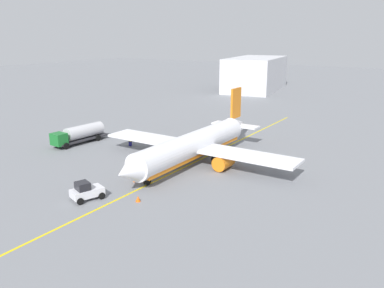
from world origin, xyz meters
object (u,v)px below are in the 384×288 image
object	(u,v)px
airplane	(194,145)
safety_cone_wingtip	(135,179)
refueling_worker	(130,141)
fuel_tanker	(80,134)
safety_cone_nose	(138,199)
pushback_tug	(86,191)

from	to	relation	value
airplane	safety_cone_wingtip	world-z (taller)	airplane
airplane	refueling_worker	bearing A→B (deg)	-97.52
fuel_tanker	safety_cone_nose	world-z (taller)	fuel_tanker
fuel_tanker	safety_cone_wingtip	world-z (taller)	fuel_tanker
pushback_tug	safety_cone_wingtip	size ratio (longest dim) A/B	5.81
airplane	fuel_tanker	bearing A→B (deg)	-85.92
airplane	refueling_worker	size ratio (longest dim) A/B	19.00
fuel_tanker	safety_cone_wingtip	size ratio (longest dim) A/B	15.53
airplane	safety_cone_wingtip	bearing A→B (deg)	-11.57
pushback_tug	refueling_worker	distance (m)	22.87
pushback_tug	safety_cone_nose	size ratio (longest dim) A/B	6.11
pushback_tug	fuel_tanker	bearing A→B (deg)	-130.36
fuel_tanker	refueling_worker	size ratio (longest dim) A/B	6.34
airplane	safety_cone_nose	size ratio (longest dim) A/B	48.90
pushback_tug	refueling_worker	world-z (taller)	pushback_tug
refueling_worker	safety_cone_wingtip	distance (m)	17.35
refueling_worker	safety_cone_wingtip	xyz separation A→B (m)	(12.60, 11.92, -0.47)
safety_cone_wingtip	fuel_tanker	bearing A→B (deg)	-114.00
fuel_tanker	safety_cone_nose	xyz separation A→B (m)	(13.85, 24.94, -1.40)
fuel_tanker	pushback_tug	bearing A→B (deg)	49.64
safety_cone_nose	fuel_tanker	bearing A→B (deg)	-119.04
airplane	fuel_tanker	size ratio (longest dim) A/B	3.00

